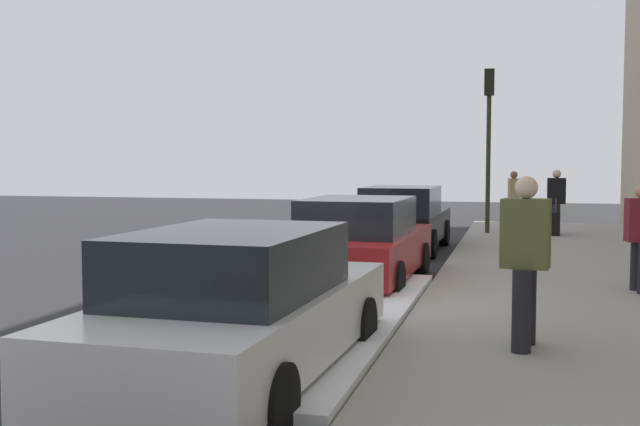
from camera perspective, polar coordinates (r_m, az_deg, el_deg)
name	(u,v)px	position (r m, az deg, el deg)	size (l,w,h in m)	color
ground_plane	(358,300)	(12.14, 2.78, -6.32)	(56.00, 56.00, 0.00)	#28282B
sidewalk	(585,305)	(11.94, 18.61, -6.34)	(28.00, 4.60, 0.15)	gray
lane_stripe_centre	(166,291)	(13.14, -11.10, -5.58)	(28.00, 0.14, 0.01)	gold
snow_bank_curb	(377,327)	(9.76, 4.15, -8.22)	(7.43, 0.56, 0.22)	white
parked_car_white	(239,307)	(7.56, -5.86, -6.82)	(4.71, 2.03, 1.51)	black
parked_car_red	(360,243)	(13.24, 2.89, -2.15)	(4.34, 1.99, 1.51)	black
parked_car_black	(402,219)	(18.54, 5.96, -0.41)	(4.21, 1.97, 1.51)	black
pedestrian_olive_coat	(525,257)	(8.62, 14.63, -3.10)	(0.60, 0.53, 1.83)	black
pedestrian_black_coat	(556,200)	(21.90, 16.73, 0.93)	(0.57, 0.47, 1.72)	black
pedestrian_tan_coat	(514,197)	(23.79, 13.83, 1.11)	(0.48, 0.54, 1.64)	black
traffic_light_pole	(489,123)	(21.77, 12.12, 6.41)	(0.35, 0.26, 4.40)	#2D2D19
rolling_suitcase	(555,224)	(21.50, 16.68, -0.75)	(0.34, 0.22, 0.97)	black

